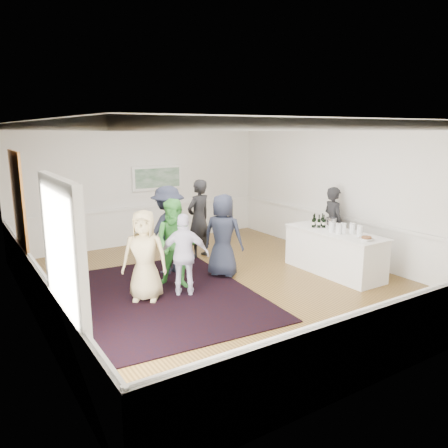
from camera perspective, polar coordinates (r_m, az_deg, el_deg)
floor at (r=8.94m, az=-0.21°, el=-7.89°), size 8.00×8.00×0.00m
ceiling at (r=8.39m, az=-0.23°, el=13.09°), size 7.00×8.00×0.02m
wall_left at (r=7.30m, az=-24.09°, el=-0.51°), size 0.02×8.00×3.20m
wall_right at (r=10.78m, az=15.72°, el=3.93°), size 0.02×8.00×3.20m
wall_back at (r=12.05m, az=-10.51°, el=5.02°), size 7.00×0.02×3.20m
wall_front at (r=5.65m, az=22.13°, el=-3.87°), size 7.00×0.02×3.20m
wainscoting at (r=8.78m, az=-0.22°, el=-4.82°), size 7.00×8.00×1.00m
mirror at (r=8.54m, az=-25.25°, el=2.47°), size 0.05×1.25×1.85m
doorway at (r=5.54m, az=-20.27°, el=-5.99°), size 0.10×1.78×2.56m
landscape_painting at (r=12.14m, az=-8.69°, el=5.99°), size 1.44×0.06×0.66m
area_rug at (r=8.41m, az=-8.14°, el=-9.26°), size 3.62×4.56×0.02m
serving_table at (r=9.79m, az=14.18°, el=-3.57°), size 0.88×2.31×0.93m
bartender at (r=10.75m, az=14.05°, el=0.08°), size 0.55×0.71×1.76m
guest_tan at (r=8.04m, az=-10.33°, el=-4.09°), size 0.98×0.91×1.69m
guest_green at (r=8.58m, az=-6.33°, el=-2.61°), size 1.09×1.07×1.78m
guest_lilac at (r=8.19m, az=-5.17°, el=-4.06°), size 0.99×0.78×1.57m
guest_dark_a at (r=9.45m, az=-7.30°, el=-0.81°), size 1.35×0.94×1.91m
guest_dark_b at (r=10.60m, az=-3.32°, el=0.69°), size 0.80×0.64×1.91m
guest_navy at (r=9.22m, az=-0.12°, el=-1.51°), size 0.97×1.03×1.77m
wine_bottles at (r=9.98m, az=12.26°, el=0.48°), size 0.34×0.28×0.31m
juice_pitchers at (r=9.46m, az=15.53°, el=-0.55°), size 0.39×0.68×0.24m
ice_bucket at (r=9.86m, az=13.75°, el=0.03°), size 0.26×0.26×0.25m
nut_bowl at (r=9.05m, az=18.11°, el=-1.82°), size 0.28×0.28×0.08m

